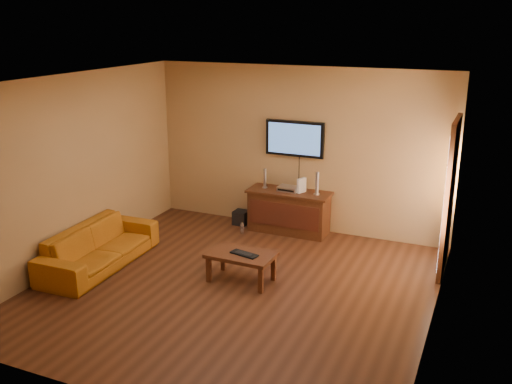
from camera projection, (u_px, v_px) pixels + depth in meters
The scene contains 14 objects.
ground_plane at pixel (234, 288), 7.53m from camera, with size 5.00×5.00×0.00m, color #3C1F10.
room_walls at pixel (253, 154), 7.58m from camera, with size 5.00×5.00×5.00m.
french_door at pixel (449, 199), 7.78m from camera, with size 0.07×1.02×2.22m.
media_console at pixel (289, 211), 9.41m from camera, with size 1.37×0.52×0.70m.
television at pixel (295, 139), 9.25m from camera, with size 0.99×0.08×0.58m.
coffee_table at pixel (241, 257), 7.64m from camera, with size 0.90×0.56×0.41m.
sofa at pixel (99, 240), 8.11m from camera, with size 1.98×0.58×0.78m, color #AF6313.
speaker_left at pixel (265, 179), 9.45m from camera, with size 0.09×0.09×0.33m.
speaker_right at pixel (317, 184), 9.08m from camera, with size 0.10×0.10×0.37m.
av_receiver at pixel (289, 189), 9.31m from camera, with size 0.33×0.24×0.08m, color silver.
game_console at pixel (302, 185), 9.20m from camera, with size 0.05×0.17×0.24m, color white.
subwoofer at pixel (241, 217), 9.82m from camera, with size 0.24×0.24×0.24m, color black.
bottle at pixel (242, 228), 9.41m from camera, with size 0.06×0.06×0.19m.
keyboard at pixel (244, 254), 7.57m from camera, with size 0.41×0.22×0.02m.
Camera 1 is at (2.97, -6.15, 3.44)m, focal length 40.00 mm.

